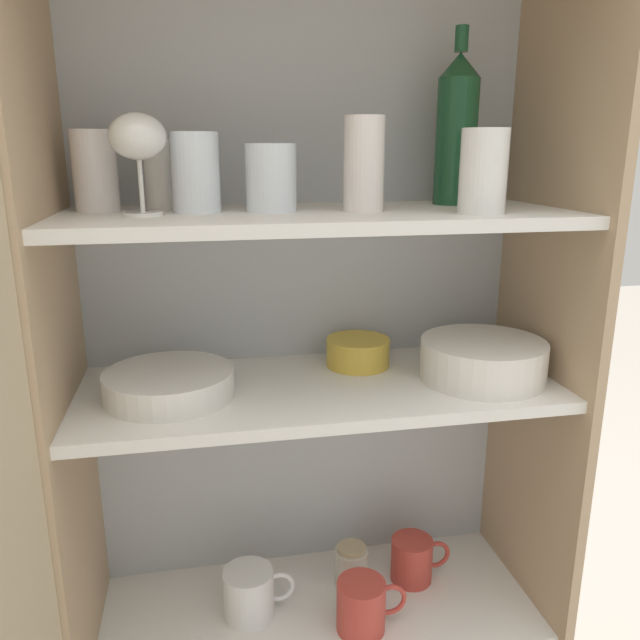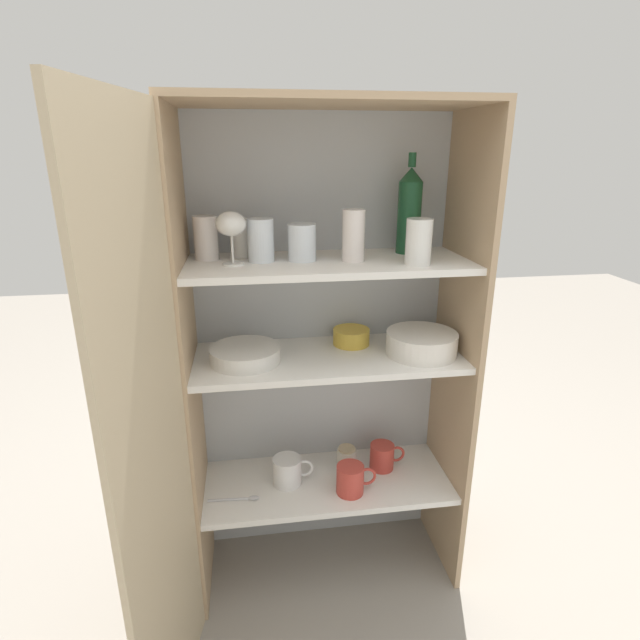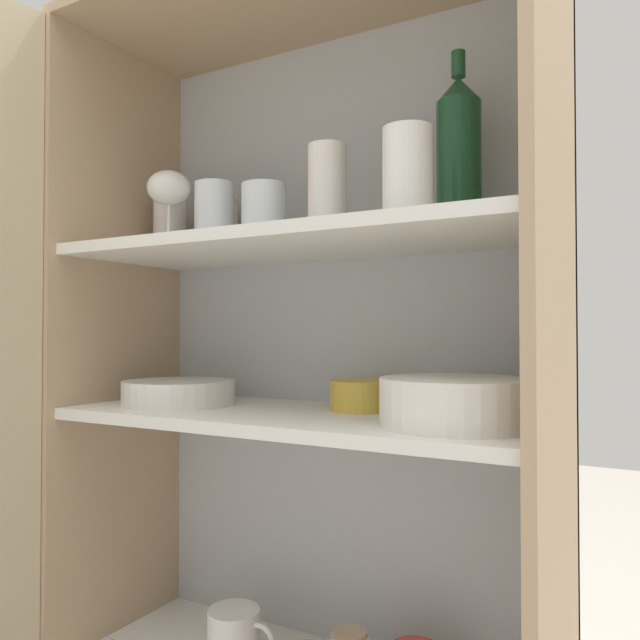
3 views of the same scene
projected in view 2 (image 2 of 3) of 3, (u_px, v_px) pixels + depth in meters
name	position (u px, v px, depth m)	size (l,w,h in m)	color
ground_plane	(335.00, 599.00, 1.64)	(8.00, 8.00, 0.00)	gray
cupboard_back_panel	(320.00, 349.00, 1.70)	(0.85, 0.02, 1.51)	#B2B7BC
cupboard_side_left	(191.00, 377.00, 1.49)	(0.02, 0.36, 1.51)	tan
cupboard_side_right	(455.00, 361.00, 1.60)	(0.02, 0.36, 1.51)	tan
cupboard_top_panel	(330.00, 102.00, 1.30)	(0.85, 0.36, 0.02)	tan
shelf_board_lower	(327.00, 482.00, 1.68)	(0.81, 0.32, 0.02)	white
shelf_board_middle	(328.00, 358.00, 1.53)	(0.81, 0.32, 0.02)	white
shelf_board_upper	(329.00, 264.00, 1.44)	(0.81, 0.32, 0.02)	white
cupboard_door	(152.00, 453.00, 1.12)	(0.09, 0.42, 1.51)	tan
tumbler_glass_0	(206.00, 238.00, 1.43)	(0.07, 0.07, 0.12)	silver
tumbler_glass_1	(353.00, 235.00, 1.40)	(0.06, 0.06, 0.15)	silver
tumbler_glass_2	(302.00, 242.00, 1.42)	(0.08, 0.08, 0.10)	white
tumbler_glass_3	(419.00, 242.00, 1.36)	(0.07, 0.07, 0.13)	white
tumbler_glass_4	(261.00, 240.00, 1.40)	(0.07, 0.07, 0.12)	white
tumbler_glass_5	(244.00, 238.00, 1.47)	(0.07, 0.07, 0.11)	white
wine_glass_0	(231.00, 226.00, 1.34)	(0.08, 0.08, 0.15)	white
wine_bottle	(409.00, 210.00, 1.50)	(0.07, 0.07, 0.29)	#194728
plate_stack_white	(245.00, 354.00, 1.48)	(0.21, 0.21, 0.04)	silver
mixing_bowl_large	(421.00, 342.00, 1.53)	(0.22, 0.22, 0.07)	silver
serving_bowl_small	(351.00, 336.00, 1.60)	(0.12, 0.12, 0.05)	gold
coffee_mug_primary	(351.00, 479.00, 1.60)	(0.13, 0.09, 0.10)	#BC3D33
coffee_mug_extra_1	(288.00, 471.00, 1.65)	(0.14, 0.09, 0.09)	white
coffee_mug_extra_2	(383.00, 456.00, 1.73)	(0.12, 0.08, 0.09)	#BC3D33
storage_jar	(347.00, 458.00, 1.72)	(0.07, 0.07, 0.08)	beige
serving_spoon	(239.00, 499.00, 1.58)	(0.16, 0.03, 0.01)	silver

